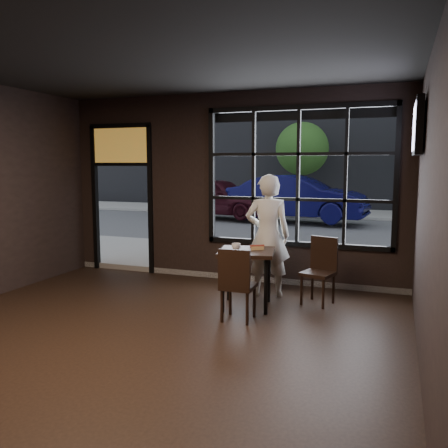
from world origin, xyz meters
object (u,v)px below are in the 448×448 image
at_px(chair_near, 238,284).
at_px(man, 268,236).
at_px(cafe_table, 246,279).
at_px(navy_car, 297,198).

bearing_deg(chair_near, man, -93.12).
height_order(cafe_table, man, man).
relative_size(cafe_table, man, 0.44).
bearing_deg(chair_near, navy_car, -83.53).
distance_m(cafe_table, navy_car, 9.78).
relative_size(cafe_table, navy_car, 0.18).
xyz_separation_m(chair_near, man, (0.05, 1.25, 0.45)).
xyz_separation_m(man, navy_car, (-1.37, 9.01, -0.06)).
bearing_deg(cafe_table, man, 68.88).
distance_m(chair_near, man, 1.33).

